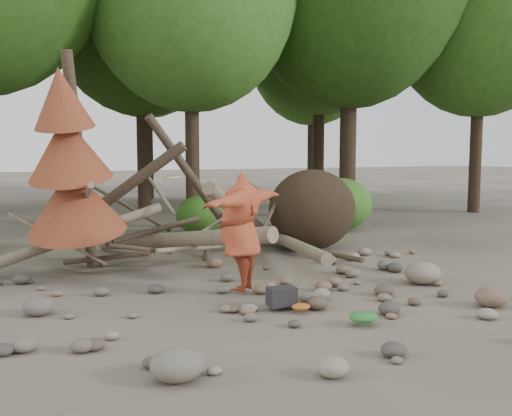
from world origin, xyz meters
name	(u,v)px	position (x,y,z in m)	size (l,w,h in m)	color
ground	(296,303)	(0.00, 0.00, 0.00)	(120.00, 120.00, 0.00)	#514C44
deadfall_pile	(292,212)	(2.02, 4.24, 0.95)	(8.55, 5.24, 3.30)	#332619
dead_conifer	(71,168)	(-3.12, 3.37, 2.11)	(2.06, 2.16, 4.35)	#4C3F30
bush_mid	(200,215)	(0.80, 7.80, 0.56)	(1.40, 1.40, 1.12)	#366A1E
bush_right	(339,204)	(5.00, 7.00, 0.80)	(2.00, 2.00, 1.60)	#427D27
frisbee_thrower	(241,232)	(-0.62, 0.87, 1.08)	(2.40, 2.09, 1.99)	#A54125
backpack	(282,300)	(-0.36, -0.22, 0.14)	(0.43, 0.29, 0.29)	black
cloth_green	(363,320)	(0.34, -1.43, 0.08)	(0.42, 0.35, 0.16)	#2B6D2C
cloth_orange	(301,310)	(-0.19, -0.54, 0.05)	(0.29, 0.24, 0.10)	#A4531C
boulder_front_left	(177,365)	(-2.56, -2.28, 0.18)	(0.60, 0.54, 0.36)	#6F695C
boulder_front_right	(491,297)	(2.73, -1.37, 0.16)	(0.53, 0.48, 0.32)	brown
boulder_mid_right	(423,273)	(2.75, 0.30, 0.21)	(0.68, 0.62, 0.41)	gray
boulder_mid_left	(38,306)	(-3.84, 0.87, 0.14)	(0.47, 0.42, 0.28)	#675F56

